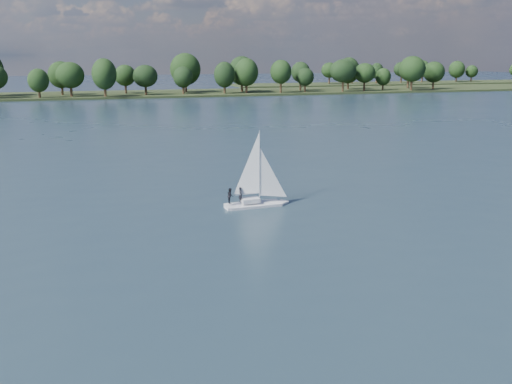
{
  "coord_description": "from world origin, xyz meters",
  "views": [
    {
      "loc": [
        -23.68,
        -16.21,
        15.09
      ],
      "look_at": [
        -8.36,
        33.86,
        2.5
      ],
      "focal_mm": 40.0,
      "sensor_mm": 36.0,
      "label": 1
    }
  ],
  "objects": [
    {
      "name": "sailboat",
      "position": [
        -7.45,
        37.73,
        2.29
      ],
      "size": [
        6.3,
        2.07,
        8.18
      ],
      "rotation": [
        0.0,
        0.0,
        0.05
      ],
      "color": "silver",
      "rests_on": "ground"
    },
    {
      "name": "treeline",
      "position": [
        3.81,
        207.86,
        8.05
      ],
      "size": [
        562.37,
        73.75,
        17.66
      ],
      "color": "black",
      "rests_on": "ground"
    },
    {
      "name": "far_shore_back",
      "position": [
        160.0,
        260.0,
        0.0
      ],
      "size": [
        220.0,
        30.0,
        1.4
      ],
      "primitive_type": "cube",
      "color": "black",
      "rests_on": "ground"
    },
    {
      "name": "ground",
      "position": [
        0.0,
        100.0,
        0.0
      ],
      "size": [
        700.0,
        700.0,
        0.0
      ],
      "primitive_type": "plane",
      "color": "#233342",
      "rests_on": "ground"
    },
    {
      "name": "far_shore",
      "position": [
        0.0,
        212.0,
        0.0
      ],
      "size": [
        660.0,
        40.0,
        1.5
      ],
      "primitive_type": "cube",
      "color": "black",
      "rests_on": "ground"
    }
  ]
}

